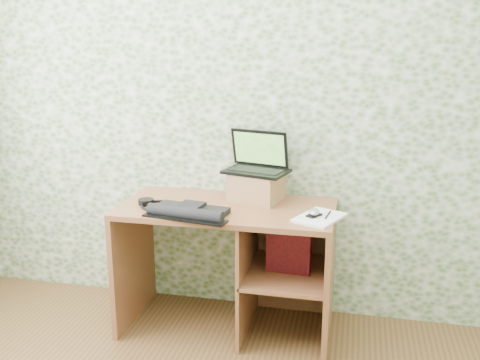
% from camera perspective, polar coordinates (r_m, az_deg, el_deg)
% --- Properties ---
extents(wall_back, '(3.50, 0.00, 3.50)m').
position_cam_1_polar(wall_back, '(3.18, -0.11, 8.36)').
color(wall_back, silver).
rests_on(wall_back, ground).
extents(desk, '(1.20, 0.60, 0.75)m').
position_cam_1_polar(desk, '(3.10, 0.18, -7.47)').
color(desk, brown).
rests_on(desk, floor).
extents(riser, '(0.32, 0.29, 0.17)m').
position_cam_1_polar(riser, '(3.08, 1.74, -0.71)').
color(riser, olive).
rests_on(riser, desk).
extents(laptop, '(0.40, 0.33, 0.23)m').
position_cam_1_polar(laptop, '(3.09, 1.89, 1.94)').
color(laptop, black).
rests_on(laptop, riser).
extents(keyboard, '(0.47, 0.30, 0.06)m').
position_cam_1_polar(keyboard, '(2.85, -5.54, -3.36)').
color(keyboard, black).
rests_on(keyboard, desk).
extents(headphones, '(0.25, 0.23, 0.03)m').
position_cam_1_polar(headphones, '(3.02, -8.82, -2.64)').
color(headphones, black).
rests_on(headphones, desk).
extents(notepad, '(0.29, 0.33, 0.01)m').
position_cam_1_polar(notepad, '(2.82, 8.48, -3.99)').
color(notepad, white).
rests_on(notepad, desk).
extents(mouse, '(0.10, 0.10, 0.03)m').
position_cam_1_polar(mouse, '(2.82, 7.91, -3.55)').
color(mouse, silver).
rests_on(mouse, notepad).
extents(pen, '(0.03, 0.13, 0.01)m').
position_cam_1_polar(pen, '(2.85, 9.38, -3.65)').
color(pen, black).
rests_on(pen, notepad).
extents(red_box, '(0.25, 0.09, 0.29)m').
position_cam_1_polar(red_box, '(3.01, 5.25, -7.09)').
color(red_box, maroon).
rests_on(red_box, desk).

